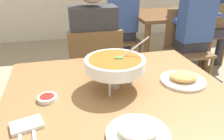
% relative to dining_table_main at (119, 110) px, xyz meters
% --- Properties ---
extents(dining_table_main, '(1.13, 0.99, 0.77)m').
position_rel_dining_table_main_xyz_m(dining_table_main, '(0.00, 0.00, 0.00)').
color(dining_table_main, brown).
rests_on(dining_table_main, ground_plane).
extents(chair_diner_main, '(0.44, 0.44, 0.90)m').
position_rel_dining_table_main_xyz_m(chair_diner_main, '(-0.00, 0.78, -0.15)').
color(chair_diner_main, brown).
rests_on(chair_diner_main, ground_plane).
extents(diner_main, '(0.40, 0.45, 1.31)m').
position_rel_dining_table_main_xyz_m(diner_main, '(0.00, 0.81, 0.09)').
color(diner_main, '#2D2D38').
rests_on(diner_main, ground_plane).
extents(curry_bowl, '(0.33, 0.30, 0.26)m').
position_rel_dining_table_main_xyz_m(curry_bowl, '(-0.01, 0.04, 0.24)').
color(curry_bowl, silver).
rests_on(curry_bowl, dining_table_main).
extents(rice_plate, '(0.24, 0.24, 0.06)m').
position_rel_dining_table_main_xyz_m(rice_plate, '(-0.02, -0.33, 0.13)').
color(rice_plate, white).
rests_on(rice_plate, dining_table_main).
extents(appetizer_plate, '(0.24, 0.24, 0.06)m').
position_rel_dining_table_main_xyz_m(appetizer_plate, '(0.36, 0.02, 0.13)').
color(appetizer_plate, white).
rests_on(appetizer_plate, dining_table_main).
extents(sauce_dish, '(0.09, 0.09, 0.02)m').
position_rel_dining_table_main_xyz_m(sauce_dish, '(-0.35, 0.00, 0.13)').
color(sauce_dish, white).
rests_on(sauce_dish, dining_table_main).
extents(napkin_folded, '(0.14, 0.11, 0.02)m').
position_rel_dining_table_main_xyz_m(napkin_folded, '(-0.42, -0.18, 0.12)').
color(napkin_folded, white).
rests_on(napkin_folded, dining_table_main).
extents(fork_utensil, '(0.03, 0.17, 0.01)m').
position_rel_dining_table_main_xyz_m(fork_utensil, '(-0.44, -0.23, 0.12)').
color(fork_utensil, silver).
rests_on(fork_utensil, dining_table_main).
extents(spoon_utensil, '(0.03, 0.17, 0.01)m').
position_rel_dining_table_main_xyz_m(spoon_utensil, '(-0.39, -0.23, 0.12)').
color(spoon_utensil, silver).
rests_on(spoon_utensil, dining_table_main).
extents(dining_table_far, '(1.00, 0.80, 0.77)m').
position_rel_dining_table_main_xyz_m(dining_table_far, '(1.20, 1.84, -0.03)').
color(dining_table_far, brown).
rests_on(dining_table_far, ground_plane).
extents(chair_bg_left, '(0.44, 0.44, 0.90)m').
position_rel_dining_table_main_xyz_m(chair_bg_left, '(1.18, 1.32, -0.15)').
color(chair_bg_left, brown).
rests_on(chair_bg_left, ground_plane).
extents(chair_bg_middle, '(0.45, 0.45, 0.90)m').
position_rel_dining_table_main_xyz_m(chair_bg_middle, '(0.55, 1.95, -0.15)').
color(chair_bg_middle, brown).
rests_on(chair_bg_middle, ground_plane).
extents(chair_bg_right, '(0.47, 0.47, 0.90)m').
position_rel_dining_table_main_xyz_m(chair_bg_right, '(1.84, 1.74, -0.15)').
color(chair_bg_right, brown).
rests_on(chair_bg_right, ground_plane).
extents(patron_bg_left, '(0.40, 0.45, 1.31)m').
position_rel_dining_table_main_xyz_m(patron_bg_left, '(1.22, 1.28, 0.09)').
color(patron_bg_left, '#2D2D38').
rests_on(patron_bg_left, ground_plane).
extents(patron_bg_middle, '(0.40, 0.45, 1.31)m').
position_rel_dining_table_main_xyz_m(patron_bg_middle, '(0.54, 1.85, 0.09)').
color(patron_bg_middle, '#2D2D38').
rests_on(patron_bg_middle, ground_plane).
extents(patron_bg_right, '(0.40, 0.45, 1.31)m').
position_rel_dining_table_main_xyz_m(patron_bg_right, '(1.88, 1.78, 0.09)').
color(patron_bg_right, '#2D2D38').
rests_on(patron_bg_right, ground_plane).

